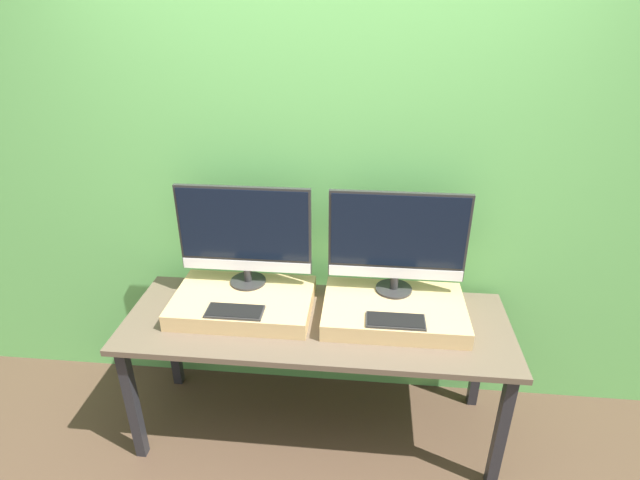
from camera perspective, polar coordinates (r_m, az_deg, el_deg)
The scene contains 9 objects.
ground_plane at distance 2.70m, azimuth -1.18°, elevation -25.50°, with size 12.00×12.00×0.00m, color #4C3828.
wall_back at distance 2.52m, azimuth 0.49°, elevation 7.32°, with size 8.00×0.04×2.60m.
workbench at distance 2.49m, azimuth -0.42°, elevation -10.46°, with size 1.86×0.65×0.70m.
wooden_riser_left at distance 2.53m, azimuth -8.76°, elevation -7.02°, with size 0.68×0.44×0.08m.
monitor_left at distance 2.47m, azimuth -8.62°, elevation 0.81°, with size 0.66×0.18×0.52m.
keyboard_left at distance 2.38m, azimuth -9.72°, elevation -8.05°, with size 0.27×0.12×0.01m.
wooden_riser_right at distance 2.47m, azimuth 8.44°, elevation -7.98°, with size 0.68×0.44×0.08m.
monitor_right at distance 2.41m, azimuth 8.85°, elevation 0.04°, with size 0.66×0.18×0.52m.
keyboard_right at distance 2.31m, azimuth 8.64°, elevation -9.12°, with size 0.27×0.12×0.01m.
Camera 1 is at (0.22, -1.65, 2.13)m, focal length 28.00 mm.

